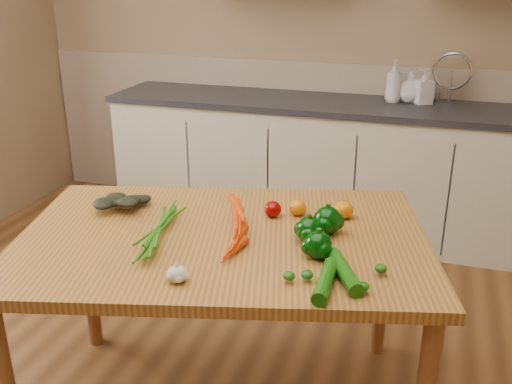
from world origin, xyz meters
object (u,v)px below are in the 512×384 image
object	(u,v)px
tomato_b	(298,207)
tomato_c	(344,210)
pepper_b	(327,220)
tomato_a	(273,209)
soap_bottle_a	(394,81)
pepper_a	(309,230)
table	(223,256)
soap_bottle_c	(410,87)
zucchini_b	(325,281)
leafy_greens	(121,197)
carrot_bunch	(212,229)
zucchini_a	(344,272)
garlic_bulb	(177,274)
soap_bottle_b	(424,86)
pepper_c	(318,245)

from	to	relation	value
tomato_b	tomato_c	xyz separation A→B (m)	(0.18, 0.02, 0.00)
pepper_b	tomato_a	size ratio (longest dim) A/B	1.50
soap_bottle_a	pepper_a	world-z (taller)	soap_bottle_a
table	tomato_c	bearing A→B (deg)	20.77
soap_bottle_c	zucchini_b	bearing A→B (deg)	-40.21
leafy_greens	pepper_a	xyz separation A→B (m)	(0.78, -0.06, -0.01)
pepper_b	zucchini_b	bearing A→B (deg)	-79.81
pepper_b	tomato_b	size ratio (longest dim) A/B	1.48
tomato_c	carrot_bunch	bearing A→B (deg)	-142.57
tomato_a	pepper_b	bearing A→B (deg)	-20.22
soap_bottle_c	zucchini_a	xyz separation A→B (m)	(-0.05, -2.19, -0.18)
zucchini_a	zucchini_b	distance (m)	0.09
garlic_bulb	table	bearing A→B (deg)	88.00
soap_bottle_c	tomato_a	xyz separation A→B (m)	(-0.40, -1.80, -0.17)
table	tomato_b	distance (m)	0.36
garlic_bulb	tomato_b	world-z (taller)	tomato_b
soap_bottle_b	zucchini_b	xyz separation A→B (m)	(-0.18, -2.24, -0.19)
zucchini_a	tomato_a	bearing A→B (deg)	131.25
leafy_greens	tomato_c	distance (m)	0.88
pepper_a	tomato_a	size ratio (longest dim) A/B	1.37
table	soap_bottle_b	distance (m)	2.10
soap_bottle_b	pepper_b	bearing A→B (deg)	-37.60
soap_bottle_a	zucchini_b	size ratio (longest dim) A/B	1.16
tomato_b	pepper_a	bearing A→B (deg)	-66.95
soap_bottle_a	pepper_a	size ratio (longest dim) A/B	2.81
pepper_a	carrot_bunch	bearing A→B (deg)	-167.28
pepper_a	pepper_b	distance (m)	0.10
soap_bottle_c	soap_bottle_b	bearing A→B (deg)	32.71
soap_bottle_a	zucchini_b	distance (m)	2.24
soap_bottle_a	zucchini_a	xyz separation A→B (m)	(0.05, -2.16, -0.21)
soap_bottle_b	carrot_bunch	bearing A→B (deg)	-47.39
pepper_a	zucchini_a	xyz separation A→B (m)	(0.16, -0.22, -0.02)
carrot_bunch	pepper_b	size ratio (longest dim) A/B	2.70
soap_bottle_b	tomato_b	distance (m)	1.78
tomato_c	pepper_a	bearing A→B (deg)	-108.46
zucchini_a	zucchini_b	bearing A→B (deg)	-121.24
soap_bottle_b	pepper_a	size ratio (longest dim) A/B	2.34
soap_bottle_b	leafy_greens	distance (m)	2.18
zucchini_a	leafy_greens	bearing A→B (deg)	163.58
pepper_a	zucchini_b	xyz separation A→B (m)	(0.12, -0.29, -0.02)
pepper_a	zucchini_b	distance (m)	0.32
table	tomato_b	world-z (taller)	tomato_b
soap_bottle_c	garlic_bulb	world-z (taller)	soap_bottle_c
soap_bottle_b	soap_bottle_a	bearing A→B (deg)	-118.65
soap_bottle_b	pepper_b	xyz separation A→B (m)	(-0.25, -1.85, -0.16)
pepper_c	tomato_c	bearing A→B (deg)	85.65
pepper_c	pepper_b	bearing A→B (deg)	92.17
garlic_bulb	tomato_a	distance (m)	0.59
table	zucchini_b	bearing A→B (deg)	-45.44
table	pepper_a	distance (m)	0.34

